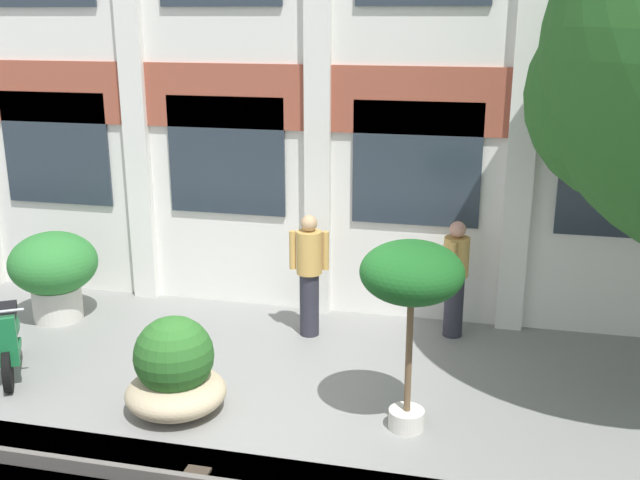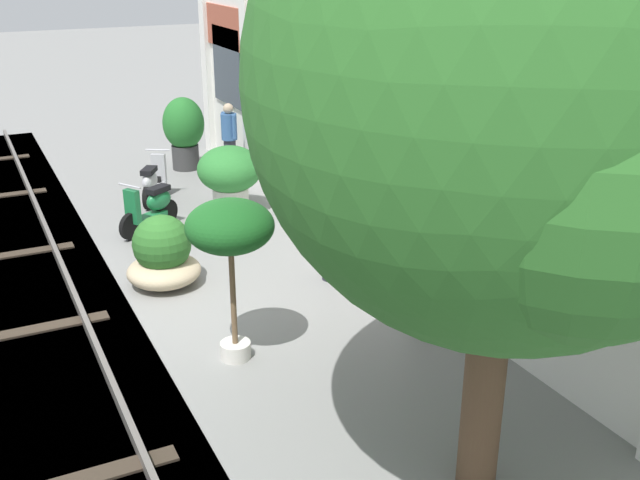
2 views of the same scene
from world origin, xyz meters
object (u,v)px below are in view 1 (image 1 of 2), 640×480
at_px(scooter_second_parked, 8,338).
at_px(resident_by_doorway, 309,272).
at_px(resident_near_plants, 455,275).
at_px(potted_plant_terracotta_small, 412,280).
at_px(potted_plant_stone_basin, 54,269).
at_px(potted_plant_wide_bowl, 175,372).

bearing_deg(scooter_second_parked, resident_by_doorway, 88.56).
bearing_deg(resident_near_plants, potted_plant_terracotta_small, -88.62).
distance_m(potted_plant_stone_basin, scooter_second_parked, 1.69).
xyz_separation_m(potted_plant_terracotta_small, resident_by_doorway, (-1.58, 2.12, -0.76)).
bearing_deg(resident_by_doorway, potted_plant_stone_basin, -94.63).
xyz_separation_m(potted_plant_wide_bowl, resident_by_doorway, (0.93, 2.33, 0.44)).
relative_size(potted_plant_wide_bowl, resident_near_plants, 0.69).
height_order(potted_plant_stone_basin, scooter_second_parked, potted_plant_stone_basin).
height_order(potted_plant_terracotta_small, potted_plant_stone_basin, potted_plant_terracotta_small).
bearing_deg(potted_plant_stone_basin, scooter_second_parked, -77.44).
height_order(potted_plant_wide_bowl, potted_plant_stone_basin, potted_plant_stone_basin).
bearing_deg(resident_near_plants, scooter_second_parked, -147.26).
relative_size(scooter_second_parked, resident_by_doorway, 0.72).
distance_m(potted_plant_wide_bowl, resident_near_plants, 3.97).
xyz_separation_m(scooter_second_parked, resident_near_plants, (5.19, 2.32, 0.43)).
height_order(potted_plant_stone_basin, resident_near_plants, resident_near_plants).
height_order(potted_plant_terracotta_small, potted_plant_wide_bowl, potted_plant_terracotta_small).
bearing_deg(potted_plant_wide_bowl, resident_near_plants, 44.09).
bearing_deg(resident_near_plants, potted_plant_wide_bowl, -127.29).
relative_size(potted_plant_wide_bowl, scooter_second_parked, 0.91).
bearing_deg(potted_plant_wide_bowl, potted_plant_terracotta_small, 4.79).
height_order(potted_plant_terracotta_small, scooter_second_parked, potted_plant_terracotta_small).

